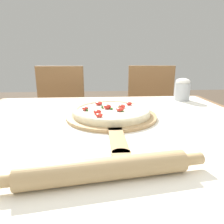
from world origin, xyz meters
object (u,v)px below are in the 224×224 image
Objects in this scene: rolling_pin at (105,169)px; flour_cup at (182,89)px; pizza_peel at (112,117)px; chair_right at (151,112)px; chair_left at (60,114)px; pizza at (111,111)px.

rolling_pin is 0.85m from flour_cup.
chair_right reaches higher than pizza_peel.
rolling_pin is 0.48× the size of chair_left.
chair_right reaches higher than flour_cup.
flour_cup is at bearing 35.49° from pizza.
chair_left is (-0.32, 1.22, -0.24)m from rolling_pin.
flour_cup is at bearing 57.41° from rolling_pin.
pizza_peel is 0.52m from flour_cup.
pizza is at bearing 91.14° from pizza_peel.
chair_left is at bearing -173.37° from chair_right.
chair_left reaches higher than pizza.
pizza_peel is 1.26× the size of rolling_pin.
flour_cup reaches higher than pizza.
rolling_pin is 1.31m from chair_right.
pizza is (-0.00, 0.02, 0.02)m from pizza_peel.
pizza is 0.42m from rolling_pin.
pizza_peel is 0.03m from pizza.
pizza is at bearing 84.21° from rolling_pin.
pizza_peel is 4.41× the size of flour_cup.
pizza_peel is 0.60× the size of chair_right.
chair_right is (0.75, -0.00, 0.00)m from chair_left.
flour_cup reaches higher than pizza_peel.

